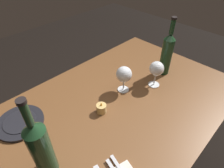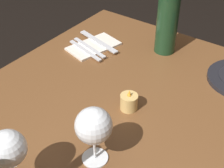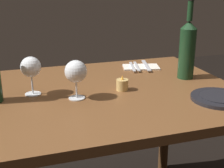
{
  "view_description": "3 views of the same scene",
  "coord_description": "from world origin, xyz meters",
  "px_view_note": "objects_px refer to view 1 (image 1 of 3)",
  "views": [
    {
      "loc": [
        0.58,
        0.49,
        1.48
      ],
      "look_at": [
        0.05,
        -0.04,
        0.86
      ],
      "focal_mm": 30.59,
      "sensor_mm": 36.0,
      "label": 1
    },
    {
      "loc": [
        -0.48,
        -0.41,
        1.39
      ],
      "look_at": [
        0.09,
        -0.0,
        0.86
      ],
      "focal_mm": 53.46,
      "sensor_mm": 36.0,
      "label": 2
    },
    {
      "loc": [
        -0.29,
        -1.23,
        1.2
      ],
      "look_at": [
        0.08,
        -0.08,
        0.8
      ],
      "focal_mm": 50.58,
      "sensor_mm": 36.0,
      "label": 3
    }
  ],
  "objects_px": {
    "votive_candle": "(101,109)",
    "dinner_plate": "(20,122)",
    "wine_bottle": "(167,53)",
    "wine_glass_left": "(156,69)",
    "wine_bottle_second": "(41,148)",
    "wine_glass_right": "(124,75)"
  },
  "relations": [
    {
      "from": "wine_bottle_second",
      "to": "dinner_plate",
      "type": "height_order",
      "value": "wine_bottle_second"
    },
    {
      "from": "dinner_plate",
      "to": "wine_glass_left",
      "type": "bearing_deg",
      "value": 157.54
    },
    {
      "from": "wine_bottle",
      "to": "votive_candle",
      "type": "relative_size",
      "value": 5.46
    },
    {
      "from": "wine_bottle",
      "to": "votive_candle",
      "type": "height_order",
      "value": "wine_bottle"
    },
    {
      "from": "dinner_plate",
      "to": "votive_candle",
      "type": "bearing_deg",
      "value": 145.58
    },
    {
      "from": "wine_glass_left",
      "to": "dinner_plate",
      "type": "bearing_deg",
      "value": -22.46
    },
    {
      "from": "wine_bottle_second",
      "to": "dinner_plate",
      "type": "relative_size",
      "value": 1.69
    },
    {
      "from": "wine_glass_left",
      "to": "dinner_plate",
      "type": "height_order",
      "value": "wine_glass_left"
    },
    {
      "from": "wine_glass_left",
      "to": "votive_candle",
      "type": "xyz_separation_m",
      "value": [
        0.37,
        -0.06,
        -0.09
      ]
    },
    {
      "from": "wine_glass_left",
      "to": "wine_bottle",
      "type": "height_order",
      "value": "wine_bottle"
    },
    {
      "from": "wine_glass_right",
      "to": "wine_bottle",
      "type": "distance_m",
      "value": 0.32
    },
    {
      "from": "wine_bottle",
      "to": "wine_bottle_second",
      "type": "bearing_deg",
      "value": 2.65
    },
    {
      "from": "wine_glass_right",
      "to": "wine_bottle_second",
      "type": "relative_size",
      "value": 0.42
    },
    {
      "from": "wine_glass_left",
      "to": "dinner_plate",
      "type": "distance_m",
      "value": 0.77
    },
    {
      "from": "wine_glass_right",
      "to": "wine_bottle",
      "type": "bearing_deg",
      "value": 167.82
    },
    {
      "from": "wine_glass_left",
      "to": "votive_candle",
      "type": "distance_m",
      "value": 0.39
    },
    {
      "from": "votive_candle",
      "to": "dinner_plate",
      "type": "relative_size",
      "value": 0.3
    },
    {
      "from": "votive_candle",
      "to": "wine_bottle_second",
      "type": "bearing_deg",
      "value": 11.66
    },
    {
      "from": "wine_bottle",
      "to": "dinner_plate",
      "type": "relative_size",
      "value": 1.64
    },
    {
      "from": "wine_bottle",
      "to": "dinner_plate",
      "type": "bearing_deg",
      "value": -16.8
    },
    {
      "from": "votive_candle",
      "to": "dinner_plate",
      "type": "xyz_separation_m",
      "value": [
        0.33,
        -0.23,
        -0.02
      ]
    },
    {
      "from": "wine_bottle",
      "to": "dinner_plate",
      "type": "height_order",
      "value": "wine_bottle"
    }
  ]
}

